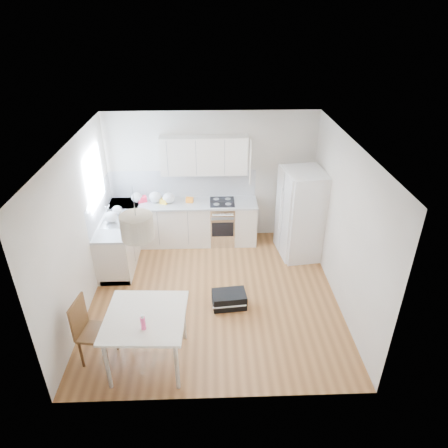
% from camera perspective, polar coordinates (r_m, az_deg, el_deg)
% --- Properties ---
extents(floor, '(4.20, 4.20, 0.00)m').
position_cam_1_polar(floor, '(7.11, -1.42, -10.00)').
color(floor, brown).
rests_on(floor, ground).
extents(ceiling, '(4.20, 4.20, 0.00)m').
position_cam_1_polar(ceiling, '(5.80, -1.74, 11.22)').
color(ceiling, white).
rests_on(ceiling, wall_back).
extents(wall_back, '(4.20, 0.00, 4.20)m').
position_cam_1_polar(wall_back, '(8.24, -1.74, 6.73)').
color(wall_back, beige).
rests_on(wall_back, floor).
extents(wall_left, '(0.00, 4.20, 4.20)m').
position_cam_1_polar(wall_left, '(6.67, -19.90, -0.76)').
color(wall_left, beige).
rests_on(wall_left, floor).
extents(wall_right, '(0.00, 4.20, 4.20)m').
position_cam_1_polar(wall_right, '(6.69, 16.73, -0.14)').
color(wall_right, beige).
rests_on(wall_right, floor).
extents(window_glassblock, '(0.02, 1.00, 1.00)m').
position_cam_1_polar(window_glassblock, '(7.50, -17.99, 6.27)').
color(window_glassblock, '#BFE0F9').
rests_on(window_glassblock, wall_left).
extents(cabinets_back, '(3.00, 0.60, 0.88)m').
position_cam_1_polar(cabinets_back, '(8.38, -5.73, 0.09)').
color(cabinets_back, silver).
rests_on(cabinets_back, floor).
extents(cabinets_left, '(0.60, 1.80, 0.88)m').
position_cam_1_polar(cabinets_left, '(8.04, -14.53, -2.13)').
color(cabinets_left, silver).
rests_on(cabinets_left, floor).
extents(counter_back, '(3.02, 0.64, 0.04)m').
position_cam_1_polar(counter_back, '(8.17, -5.89, 2.91)').
color(counter_back, '#B1B3B6').
rests_on(counter_back, cabinets_back).
extents(counter_left, '(0.64, 1.82, 0.04)m').
position_cam_1_polar(counter_left, '(7.82, -14.94, 0.76)').
color(counter_left, '#B1B3B6').
rests_on(counter_left, cabinets_left).
extents(backsplash_back, '(3.00, 0.01, 0.58)m').
position_cam_1_polar(backsplash_back, '(8.31, -5.89, 5.73)').
color(backsplash_back, silver).
rests_on(backsplash_back, wall_back).
extents(backsplash_left, '(0.01, 1.80, 0.58)m').
position_cam_1_polar(backsplash_left, '(7.75, -17.34, 2.73)').
color(backsplash_left, silver).
rests_on(backsplash_left, wall_left).
extents(upper_cabinets, '(1.70, 0.32, 0.75)m').
position_cam_1_polar(upper_cabinets, '(7.90, -2.89, 9.79)').
color(upper_cabinets, silver).
rests_on(upper_cabinets, wall_back).
extents(range_oven, '(0.50, 0.61, 0.88)m').
position_cam_1_polar(range_oven, '(8.36, -0.26, 0.18)').
color(range_oven, silver).
rests_on(range_oven, floor).
extents(sink, '(0.50, 0.80, 0.16)m').
position_cam_1_polar(sink, '(7.77, -15.02, 0.68)').
color(sink, silver).
rests_on(sink, counter_left).
extents(refrigerator, '(0.96, 0.99, 1.77)m').
position_cam_1_polar(refrigerator, '(7.89, 11.08, 1.40)').
color(refrigerator, white).
rests_on(refrigerator, floor).
extents(dining_table, '(1.11, 1.11, 0.84)m').
position_cam_1_polar(dining_table, '(5.59, -11.13, -13.47)').
color(dining_table, beige).
rests_on(dining_table, floor).
extents(dining_chair, '(0.49, 0.49, 1.01)m').
position_cam_1_polar(dining_chair, '(5.97, -17.81, -14.40)').
color(dining_chair, '#533019').
rests_on(dining_chair, floor).
extents(drink_bottle, '(0.08, 0.08, 0.22)m').
position_cam_1_polar(drink_bottle, '(5.28, -11.51, -13.57)').
color(drink_bottle, '#EF427D').
rests_on(drink_bottle, dining_table).
extents(gym_bag, '(0.59, 0.42, 0.26)m').
position_cam_1_polar(gym_bag, '(6.80, 0.74, -10.71)').
color(gym_bag, black).
rests_on(gym_bag, floor).
extents(pendant_lamp, '(0.48, 0.48, 0.30)m').
position_cam_1_polar(pendant_lamp, '(4.77, -12.33, -0.41)').
color(pendant_lamp, '#C2B095').
rests_on(pendant_lamp, ceiling).
extents(grocery_bag_a, '(0.23, 0.20, 0.21)m').
position_cam_1_polar(grocery_bag_a, '(8.29, -12.37, 3.73)').
color(grocery_bag_a, white).
rests_on(grocery_bag_a, counter_back).
extents(grocery_bag_b, '(0.26, 0.22, 0.23)m').
position_cam_1_polar(grocery_bag_b, '(8.20, -9.79, 3.78)').
color(grocery_bag_b, white).
rests_on(grocery_bag_b, counter_back).
extents(grocery_bag_c, '(0.25, 0.21, 0.23)m').
position_cam_1_polar(grocery_bag_c, '(8.13, -7.88, 3.70)').
color(grocery_bag_c, white).
rests_on(grocery_bag_c, counter_back).
extents(grocery_bag_d, '(0.19, 0.16, 0.17)m').
position_cam_1_polar(grocery_bag_d, '(7.90, -15.01, 1.95)').
color(grocery_bag_d, white).
rests_on(grocery_bag_d, counter_back).
extents(grocery_bag_e, '(0.23, 0.20, 0.21)m').
position_cam_1_polar(grocery_bag_e, '(7.64, -15.84, 0.99)').
color(grocery_bag_e, white).
rests_on(grocery_bag_e, counter_left).
extents(snack_orange, '(0.16, 0.12, 0.10)m').
position_cam_1_polar(snack_orange, '(8.15, -4.94, 3.44)').
color(snack_orange, orange).
rests_on(snack_orange, counter_back).
extents(snack_yellow, '(0.17, 0.14, 0.10)m').
position_cam_1_polar(snack_yellow, '(8.15, -8.61, 3.22)').
color(snack_yellow, yellow).
rests_on(snack_yellow, counter_back).
extents(snack_red, '(0.20, 0.17, 0.12)m').
position_cam_1_polar(snack_red, '(8.29, -11.62, 3.48)').
color(snack_red, red).
rests_on(snack_red, counter_back).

